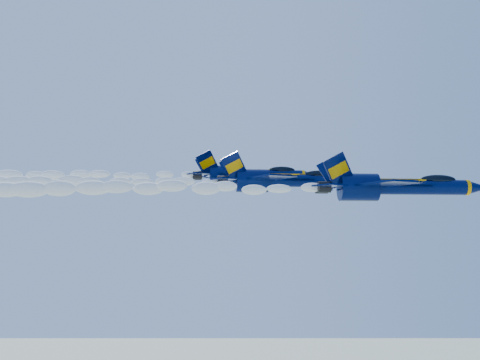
{
  "coord_description": "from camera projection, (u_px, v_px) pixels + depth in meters",
  "views": [
    {
      "loc": [
        -6.93,
        -84.64,
        144.58
      ],
      "look_at": [
        0.43,
        -4.45,
        152.0
      ],
      "focal_mm": 50.0,
      "sensor_mm": 36.0,
      "label": 1
    }
  ],
  "objects": [
    {
      "name": "smoke_trail_jet_lead",
      "position": [
        126.0,
        188.0,
        69.21
      ],
      "size": [
        40.33,
        2.0,
        1.8
      ],
      "primitive_type": "ellipsoid",
      "color": "white"
    },
    {
      "name": "jet_third",
      "position": [
        249.0,
        175.0,
        89.84
      ],
      "size": [
        17.38,
        14.26,
        6.46
      ],
      "color": "#000A37"
    },
    {
      "name": "smoke_trail_jet_third",
      "position": [
        39.0,
        176.0,
        87.29
      ],
      "size": [
        40.33,
        1.8,
        1.62
      ],
      "primitive_type": "ellipsoid",
      "color": "white"
    },
    {
      "name": "jet_lead",
      "position": [
        393.0,
        186.0,
        71.84
      ],
      "size": [
        19.32,
        15.85,
        7.18
      ],
      "color": "#000A37"
    },
    {
      "name": "jet_second",
      "position": [
        282.0,
        180.0,
        83.05
      ],
      "size": [
        18.55,
        15.21,
        6.89
      ],
      "color": "#000A37"
    },
    {
      "name": "smoke_trail_jet_second",
      "position": [
        51.0,
        181.0,
        80.45
      ],
      "size": [
        40.33,
        1.92,
        1.73
      ],
      "primitive_type": "ellipsoid",
      "color": "white"
    }
  ]
}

